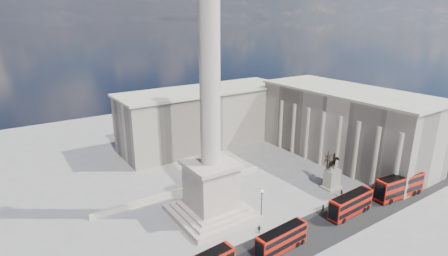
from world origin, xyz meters
name	(u,v)px	position (x,y,z in m)	size (l,w,h in m)	color
ground	(226,227)	(0.00, 0.00, 0.00)	(180.00, 180.00, 0.00)	gray
asphalt_road	(285,246)	(5.00, -10.00, 0.00)	(120.00, 9.00, 0.01)	black
nelsons_column	(211,152)	(0.00, 5.00, 12.92)	(14.00, 14.00, 49.85)	#BAAC9B
balustrade_wall	(185,190)	(0.00, 16.00, 0.55)	(40.00, 0.60, 1.10)	#B8B398
building_east	(346,124)	(45.00, 10.00, 9.32)	(19.00, 46.00, 18.60)	beige
building_northeast	(206,117)	(20.00, 40.00, 8.32)	(51.00, 17.00, 16.60)	beige
red_bus_b	(282,239)	(3.65, -10.54, 2.07)	(9.88, 2.87, 3.96)	#B71509
red_bus_c	(351,204)	(22.06, -9.81, 2.25)	(10.65, 2.88, 4.28)	#B71509
red_bus_d	(400,186)	(36.34, -11.05, 2.59)	(12.38, 4.02, 4.93)	#B71509
victorian_lamp	(262,202)	(6.67, -1.80, 3.66)	(0.53, 0.53, 6.22)	black
equestrian_statue	(332,176)	(27.86, -0.49, 2.89)	(3.98, 2.99, 8.30)	#B8B398
bare_tree_near	(328,157)	(28.75, 1.81, 6.44)	(1.87, 1.87, 8.18)	#332319
bare_tree_mid	(350,156)	(36.70, 1.66, 4.85)	(1.62, 1.62, 6.15)	#332319
bare_tree_far	(346,144)	(41.61, 6.78, 5.28)	(1.64, 1.64, 6.71)	#332319
pedestrian_walking	(323,209)	(18.21, -6.50, 0.85)	(0.62, 0.41, 1.71)	black
pedestrian_standing	(341,194)	(25.78, -4.77, 0.95)	(0.92, 0.72, 1.89)	black
pedestrian_crossing	(259,229)	(3.67, -4.88, 0.81)	(0.95, 0.40, 1.62)	black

